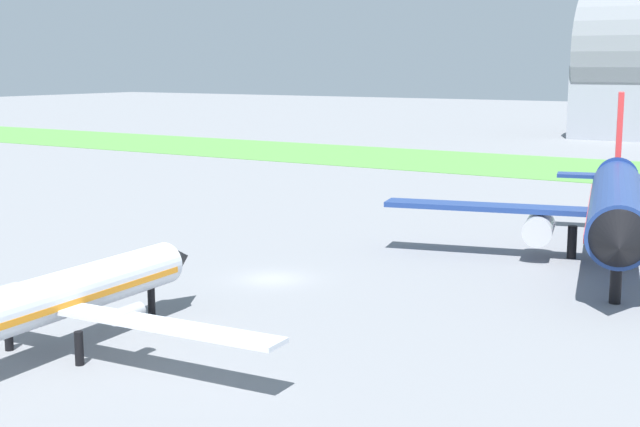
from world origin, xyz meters
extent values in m
plane|color=gray|center=(0.00, 0.00, 0.00)|extent=(600.00, 600.00, 0.00)
cube|color=#549342|center=(0.00, 73.89, 0.04)|extent=(360.00, 28.00, 0.08)
cylinder|color=silver|center=(-0.32, -17.99, 2.84)|extent=(3.43, 17.14, 2.36)
cone|color=black|center=(-0.92, -8.55, 2.84)|extent=(2.46, 2.51, 2.32)
cube|color=orange|center=(-0.32, -17.99, 2.66)|extent=(3.42, 16.20, 0.33)
cube|color=silver|center=(6.20, -18.05, 2.42)|extent=(13.09, 2.47, 0.24)
cylinder|color=#B7BABF|center=(-4.49, -18.06, 2.42)|extent=(0.87, 1.94, 0.76)
cylinder|color=#B7BABF|center=(3.82, -17.54, 2.42)|extent=(0.87, 1.94, 0.76)
cylinder|color=black|center=(-0.77, -10.91, 0.83)|extent=(0.43, 0.43, 1.66)
cylinder|color=black|center=(-2.58, -19.32, 0.83)|extent=(0.43, 0.43, 1.66)
cylinder|color=black|center=(2.09, -19.02, 0.83)|extent=(0.43, 0.43, 1.66)
cylinder|color=navy|center=(18.43, 15.97, 4.36)|extent=(9.78, 25.32, 3.84)
cone|color=black|center=(21.80, 2.42, 4.36)|extent=(4.49, 4.30, 3.76)
cone|color=navy|center=(14.90, 30.20, 4.84)|extent=(4.53, 5.58, 3.46)
cube|color=red|center=(18.43, 15.97, 4.08)|extent=(9.52, 23.99, 0.54)
cube|color=navy|center=(10.13, 14.63, 3.69)|extent=(16.85, 6.41, 0.38)
cylinder|color=#B7BABF|center=(13.06, 15.36, 2.32)|extent=(3.06, 4.58, 2.11)
cube|color=red|center=(15.07, 29.53, 9.08)|extent=(1.20, 3.16, 5.59)
cube|color=navy|center=(12.70, 28.94, 4.75)|extent=(5.25, 3.21, 0.31)
cylinder|color=black|center=(20.96, 5.80, 1.22)|extent=(0.69, 0.69, 2.44)
cylinder|color=black|center=(15.09, 16.94, 1.22)|extent=(0.69, 0.69, 2.44)
camera|label=1|loc=(33.24, -47.33, 14.13)|focal=49.85mm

